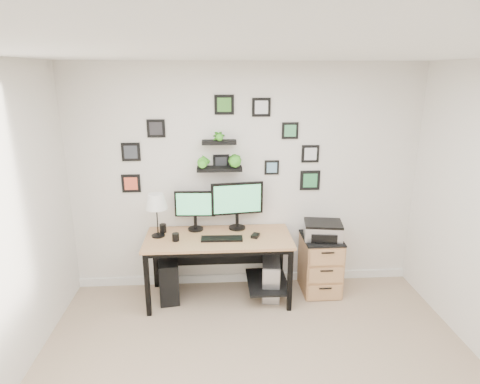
{
  "coord_description": "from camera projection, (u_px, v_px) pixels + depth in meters",
  "views": [
    {
      "loc": [
        -0.35,
        -2.44,
        2.48
      ],
      "look_at": [
        -0.08,
        1.83,
        1.2
      ],
      "focal_mm": 30.0,
      "sensor_mm": 36.0,
      "label": 1
    }
  ],
  "objects": [
    {
      "name": "mug",
      "position": [
        176.0,
        237.0,
        4.28
      ],
      "size": [
        0.08,
        0.08,
        0.08
      ],
      "primitive_type": "cylinder",
      "color": "black",
      "rests_on": "desk"
    },
    {
      "name": "monitor_right",
      "position": [
        237.0,
        202.0,
        4.53
      ],
      "size": [
        0.59,
        0.21,
        0.55
      ],
      "color": "black",
      "rests_on": "desk"
    },
    {
      "name": "keyboard",
      "position": [
        222.0,
        239.0,
        4.32
      ],
      "size": [
        0.45,
        0.15,
        0.02
      ],
      "primitive_type": "cube",
      "rotation": [
        0.0,
        0.0,
        -0.02
      ],
      "color": "black",
      "rests_on": "desk"
    },
    {
      "name": "table_lamp",
      "position": [
        156.0,
        203.0,
        4.3
      ],
      "size": [
        0.24,
        0.24,
        0.48
      ],
      "color": "black",
      "rests_on": "desk"
    },
    {
      "name": "printer",
      "position": [
        323.0,
        230.0,
        4.54
      ],
      "size": [
        0.46,
        0.39,
        0.19
      ],
      "color": "silver",
      "rests_on": "file_cabinet"
    },
    {
      "name": "room",
      "position": [
        245.0,
        277.0,
        4.95
      ],
      "size": [
        4.0,
        4.0,
        4.0
      ],
      "color": "tan",
      "rests_on": "ground"
    },
    {
      "name": "pc_tower_black",
      "position": [
        169.0,
        277.0,
        4.56
      ],
      "size": [
        0.28,
        0.5,
        0.48
      ],
      "primitive_type": "cube",
      "rotation": [
        0.0,
        0.0,
        0.14
      ],
      "color": "black",
      "rests_on": "ground"
    },
    {
      "name": "desk",
      "position": [
        222.0,
        246.0,
        4.46
      ],
      "size": [
        1.6,
        0.7,
        0.75
      ],
      "color": "tan",
      "rests_on": "ground"
    },
    {
      "name": "wall_decor",
      "position": [
        223.0,
        151.0,
        4.42
      ],
      "size": [
        2.27,
        0.18,
        1.09
      ],
      "color": "black",
      "rests_on": "ground"
    },
    {
      "name": "mouse",
      "position": [
        255.0,
        236.0,
        4.38
      ],
      "size": [
        0.11,
        0.13,
        0.03
      ],
      "primitive_type": "cube",
      "rotation": [
        0.0,
        0.0,
        -0.43
      ],
      "color": "black",
      "rests_on": "desk"
    },
    {
      "name": "file_cabinet",
      "position": [
        320.0,
        264.0,
        4.67
      ],
      "size": [
        0.43,
        0.53,
        0.67
      ],
      "color": "tan",
      "rests_on": "ground"
    },
    {
      "name": "monitor_left",
      "position": [
        195.0,
        208.0,
        4.51
      ],
      "size": [
        0.45,
        0.19,
        0.46
      ],
      "color": "black",
      "rests_on": "desk"
    },
    {
      "name": "pc_tower_grey",
      "position": [
        271.0,
        278.0,
        4.6
      ],
      "size": [
        0.25,
        0.46,
        0.44
      ],
      "color": "gray",
      "rests_on": "ground"
    },
    {
      "name": "pen_cup",
      "position": [
        163.0,
        228.0,
        4.5
      ],
      "size": [
        0.08,
        0.08,
        0.1
      ],
      "primitive_type": "cylinder",
      "color": "black",
      "rests_on": "desk"
    }
  ]
}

